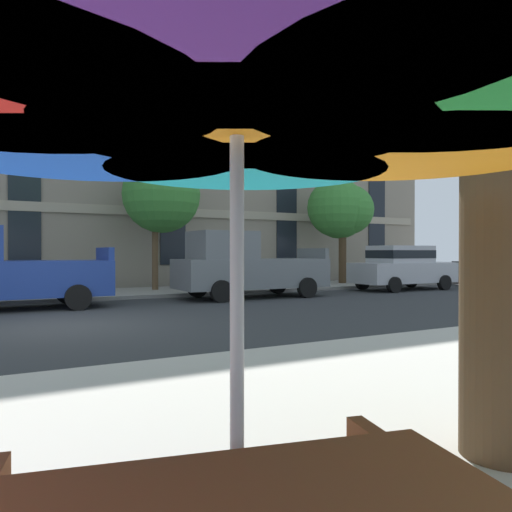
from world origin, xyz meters
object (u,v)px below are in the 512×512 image
pickup_gray (246,267)px  patio_umbrella (237,83)px  street_tree_middle (160,193)px  street_tree_right (341,210)px  sedan_silver (402,266)px  sedan_black (499,264)px

pickup_gray → patio_umbrella: (-6.70, -12.70, 1.22)m
street_tree_middle → street_tree_right: (8.44, -0.19, -0.30)m
pickup_gray → street_tree_middle: 4.76m
sedan_silver → street_tree_right: 4.14m
pickup_gray → street_tree_middle: street_tree_middle is taller
street_tree_right → street_tree_middle: bearing=178.7°
pickup_gray → sedan_silver: (7.12, -0.00, -0.08)m
pickup_gray → street_tree_right: bearing=26.3°
sedan_black → patio_umbrella: size_ratio=1.22×
sedan_silver → street_tree_right: (-0.53, 3.26, 2.49)m
street_tree_middle → street_tree_right: 8.44m
street_tree_middle → patio_umbrella: 16.93m
street_tree_right → patio_umbrella: bearing=-129.8°
sedan_black → pickup_gray: bearing=180.0°
patio_umbrella → street_tree_right: bearing=50.2°
sedan_black → street_tree_middle: (-15.09, 3.45, 2.79)m
pickup_gray → street_tree_right: street_tree_right is taller
pickup_gray → street_tree_right: size_ratio=1.05×
street_tree_right → patio_umbrella: 20.81m
sedan_black → street_tree_middle: 15.73m
street_tree_middle → patio_umbrella: (-4.86, -16.15, -1.50)m
sedan_silver → sedan_black: size_ratio=1.00×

